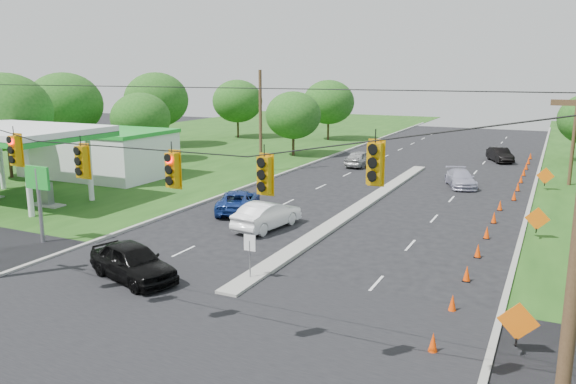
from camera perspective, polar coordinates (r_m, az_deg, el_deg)
The scene contains 41 objects.
ground at distance 19.99m, azimuth -12.65°, elevation -14.37°, with size 160.00×160.00×0.00m, color black.
grass_left at distance 54.21m, azimuth -24.59°, elevation 1.64°, with size 40.00×160.00×0.06m, color #1E4714.
cross_street at distance 19.99m, azimuth -12.65°, elevation -14.37°, with size 160.00×14.00×0.02m, color black.
curb_left at distance 49.63m, azimuth -0.32°, elevation 1.87°, with size 0.25×110.00×0.16m, color gray.
curb_right at distance 44.75m, azimuth 23.59°, elevation -0.28°, with size 0.25×110.00×0.16m, color gray.
median at distance 37.72m, azimuth 7.47°, elevation -1.51°, with size 1.00×34.00×0.18m, color gray.
median_sign at distance 24.05m, azimuth -3.90°, elevation -5.72°, with size 0.55×0.06×2.05m.
signal_span at distance 17.64m, azimuth -15.52°, elevation -0.92°, with size 25.60×0.32×9.00m.
utility_pole_far_left at distance 50.13m, azimuth -2.81°, elevation 7.15°, with size 0.28×0.28×9.00m, color #422D1C.
utility_pole_far_right at distance 49.06m, azimuth 27.12°, elevation 5.74°, with size 0.28×0.28×9.00m, color #422D1C.
gas_station at distance 49.29m, azimuth -19.87°, elevation 4.11°, with size 18.40×19.70×5.20m.
cone_0 at distance 19.10m, azimuth 14.52°, elevation -14.62°, with size 0.32×0.32×0.70m, color #F64004.
cone_1 at distance 22.25m, azimuth 16.36°, elevation -10.77°, with size 0.32×0.32×0.70m, color #F64004.
cone_2 at distance 25.49m, azimuth 17.71°, elevation -7.89°, with size 0.32×0.32×0.70m, color #F64004.
cone_3 at distance 28.79m, azimuth 18.74°, elevation -5.66°, with size 0.32×0.32×0.70m, color #F64004.
cone_4 at distance 32.13m, azimuth 19.55°, elevation -3.88°, with size 0.32×0.32×0.70m, color #F64004.
cone_5 at distance 35.51m, azimuth 20.20°, elevation -2.45°, with size 0.32×0.32×0.70m, color #F64004.
cone_6 at distance 38.90m, azimuth 20.74°, elevation -1.26°, with size 0.32×0.32×0.70m, color #F64004.
cone_7 at distance 42.28m, azimuth 22.00°, elevation -0.34°, with size 0.32×0.32×0.70m, color #F64004.
cone_8 at distance 45.71m, azimuth 22.32°, elevation 0.52°, with size 0.32×0.32×0.70m, color #F64004.
cone_9 at distance 49.15m, azimuth 22.60°, elevation 1.25°, with size 0.32×0.32×0.70m, color #F64004.
cone_10 at distance 52.59m, azimuth 22.84°, elevation 1.89°, with size 0.32×0.32×0.70m, color #F64004.
cone_11 at distance 56.05m, azimuth 23.06°, elevation 2.45°, with size 0.32×0.32×0.70m, color #F64004.
cone_12 at distance 59.51m, azimuth 23.24°, elevation 2.94°, with size 0.32×0.32×0.70m, color #F64004.
cone_13 at distance 62.97m, azimuth 23.41°, elevation 3.38°, with size 0.32×0.32×0.70m, color #F64004.
work_sign_0 at distance 19.46m, azimuth 22.32°, elevation -12.23°, with size 1.27×0.58×1.37m.
work_sign_1 at distance 32.78m, azimuth 24.00°, elevation -2.59°, with size 1.27×0.58×1.37m.
work_sign_2 at distance 46.50m, azimuth 24.68°, elevation 1.43°, with size 1.27×0.58×1.37m.
tree_1 at distance 52.34m, azimuth -26.81°, elevation 7.27°, with size 7.56×7.56×8.82m.
tree_2 at distance 57.81m, azimuth -14.74°, elevation 7.27°, with size 5.88×5.88×6.86m.
tree_3 at distance 69.24m, azimuth -13.22°, elevation 9.11°, with size 7.56×7.56×8.82m.
tree_4 at distance 76.84m, azimuth -5.16°, elevation 9.18°, with size 6.72×6.72×7.84m.
tree_5 at distance 59.71m, azimuth 0.55°, elevation 7.80°, with size 5.88×5.88×6.86m.
tree_6 at distance 74.21m, azimuth 4.14°, elevation 9.09°, with size 6.72×6.72×7.84m.
tree_14 at distance 61.84m, azimuth -21.74°, elevation 8.26°, with size 7.56×7.56×8.82m.
black_sedan at distance 25.21m, azimuth -15.49°, elevation -6.84°, with size 1.94×4.81×1.64m, color black.
white_sedan at distance 32.15m, azimuth -2.13°, elevation -2.35°, with size 1.67×4.80×1.58m, color white.
blue_pickup at distance 36.12m, azimuth -5.06°, elevation -0.91°, with size 2.35×5.10×1.42m, color navy.
silver_car_far at distance 45.84m, azimuth 17.13°, elevation 1.33°, with size 1.87×4.59×1.33m, color #A3A1B9.
silver_car_oncoming at distance 53.85m, azimuth 7.38°, elevation 3.40°, with size 1.80×4.47×1.52m, color #989898.
dark_car_receding at distance 59.99m, azimuth 20.73°, elevation 3.56°, with size 1.51×4.32×1.42m, color black.
Camera 1 is at (11.41, -13.85, 8.81)m, focal length 35.00 mm.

